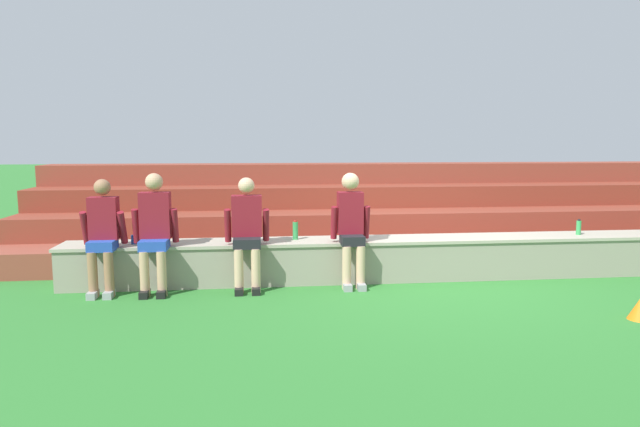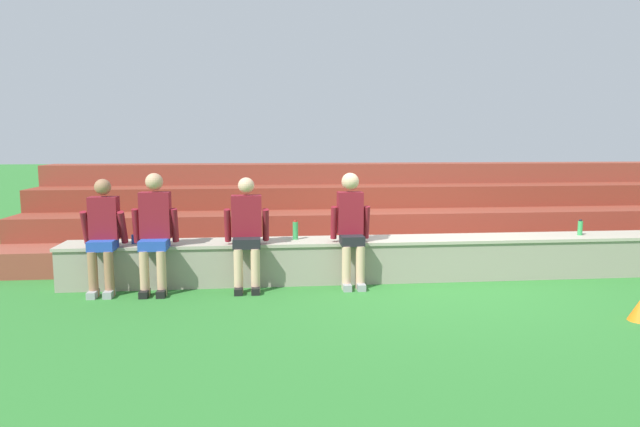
% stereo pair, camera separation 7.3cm
% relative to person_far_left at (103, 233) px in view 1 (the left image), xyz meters
% --- Properties ---
extents(ground_plane, '(80.00, 80.00, 0.00)m').
position_rel_person_far_left_xyz_m(ground_plane, '(4.05, 0.04, -0.73)').
color(ground_plane, '#2D752D').
extents(stone_seating_wall, '(9.37, 0.62, 0.54)m').
position_rel_person_far_left_xyz_m(stone_seating_wall, '(4.05, 0.33, -0.44)').
color(stone_seating_wall, gray).
rests_on(stone_seating_wall, ground).
extents(brick_bleachers, '(11.82, 3.05, 1.41)m').
position_rel_person_far_left_xyz_m(brick_bleachers, '(4.05, 2.64, -0.20)').
color(brick_bleachers, brown).
rests_on(brick_bleachers, ground).
extents(person_far_left, '(0.51, 0.50, 1.37)m').
position_rel_person_far_left_xyz_m(person_far_left, '(0.00, 0.00, 0.00)').
color(person_far_left, '#996B4C').
rests_on(person_far_left, ground).
extents(person_left_of_center, '(0.54, 0.54, 1.44)m').
position_rel_person_far_left_xyz_m(person_left_of_center, '(0.60, 0.00, 0.04)').
color(person_left_of_center, tan).
rests_on(person_left_of_center, ground).
extents(person_center, '(0.55, 0.53, 1.38)m').
position_rel_person_far_left_xyz_m(person_center, '(1.70, 0.01, 0.01)').
color(person_center, '#DBAD89').
rests_on(person_center, ground).
extents(person_right_of_center, '(0.50, 0.55, 1.43)m').
position_rel_person_far_left_xyz_m(person_right_of_center, '(3.01, 0.06, 0.04)').
color(person_right_of_center, '#DBAD89').
rests_on(person_right_of_center, ground).
extents(water_bottle_near_left, '(0.07, 0.07, 0.25)m').
position_rel_person_far_left_xyz_m(water_bottle_near_left, '(2.32, 0.39, -0.07)').
color(water_bottle_near_left, green).
rests_on(water_bottle_near_left, stone_seating_wall).
extents(water_bottle_near_right, '(0.06, 0.06, 0.22)m').
position_rel_person_far_left_xyz_m(water_bottle_near_right, '(6.22, 0.32, -0.09)').
color(water_bottle_near_right, green).
rests_on(water_bottle_near_right, stone_seating_wall).
extents(plastic_cup_left_end, '(0.08, 0.08, 0.11)m').
position_rel_person_far_left_xyz_m(plastic_cup_left_end, '(0.29, 0.29, -0.13)').
color(plastic_cup_left_end, blue).
rests_on(plastic_cup_left_end, stone_seating_wall).
extents(sports_cone, '(0.23, 0.23, 0.23)m').
position_rel_person_far_left_xyz_m(sports_cone, '(5.72, -1.66, -0.62)').
color(sports_cone, orange).
rests_on(sports_cone, ground).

